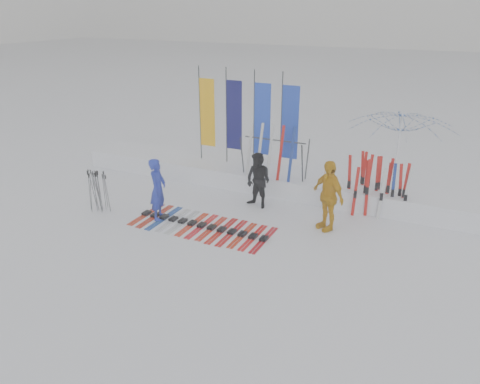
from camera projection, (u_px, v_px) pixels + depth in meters
The scene contains 11 objects.
ground at pixel (205, 250), 11.64m from camera, with size 120.00×120.00×0.00m, color white.
snow_bank at pixel (274, 180), 15.38m from camera, with size 14.00×1.60×0.60m, color white.
person_blue at pixel (158, 189), 13.03m from camera, with size 0.65×0.42×1.77m, color #1D2EAD.
person_black at pixel (258, 181), 13.80m from camera, with size 0.81×0.63×1.67m, color black.
person_yellow at pixel (328, 195), 12.38m from camera, with size 1.14×0.47×1.94m, color orange.
tent_canopy at pixel (397, 157), 14.01m from camera, with size 3.11×3.17×2.86m, color white.
ski_row at pixel (201, 225), 12.83m from camera, with size 3.87×1.70×0.07m.
pole_cluster at pixel (98, 191), 13.63m from camera, with size 0.72×0.51×1.26m.
feather_flags at pixel (247, 118), 15.22m from camera, with size 3.61×0.22×3.20m.
ski_rack at pixel (274, 152), 14.58m from camera, with size 2.04×0.80×1.23m.
upright_skis at pixel (377, 186), 13.47m from camera, with size 1.72×1.12×1.69m.
Camera 1 is at (5.21, -8.89, 5.68)m, focal length 35.00 mm.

